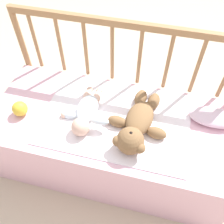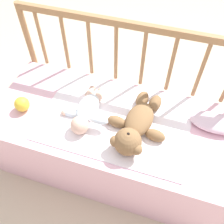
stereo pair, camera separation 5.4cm
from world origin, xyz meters
TOP-DOWN VIEW (x-y plane):
  - ground_plane at (0.00, 0.00)m, footprint 12.00×12.00m
  - crib_mattress at (0.00, 0.00)m, footprint 1.34×0.60m
  - crib_rail at (0.00, 0.32)m, footprint 1.34×0.04m
  - blanket at (0.02, 0.01)m, footprint 0.79×0.54m
  - teddy_bear at (0.14, -0.04)m, footprint 0.32×0.45m
  - baby at (-0.14, -0.01)m, footprint 0.28×0.36m
  - toy_ball at (-0.49, -0.08)m, footprint 0.08×0.08m
  - small_pillow at (0.53, 0.12)m, footprint 0.26×0.14m

SIDE VIEW (x-z plane):
  - ground_plane at x=0.00m, z-range 0.00..0.00m
  - crib_mattress at x=0.00m, z-range 0.00..0.45m
  - blanket at x=0.02m, z-range 0.45..0.45m
  - small_pillow at x=0.53m, z-range 0.45..0.51m
  - baby at x=-0.14m, z-range 0.44..0.53m
  - toy_ball at x=-0.49m, z-range 0.45..0.53m
  - teddy_bear at x=0.14m, z-range 0.43..0.57m
  - crib_rail at x=0.00m, z-range 0.18..1.02m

